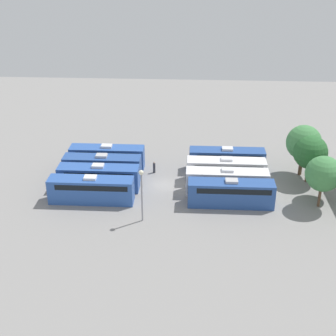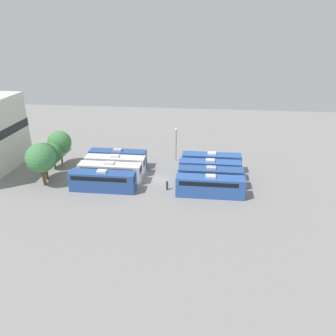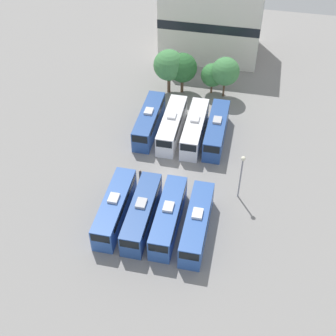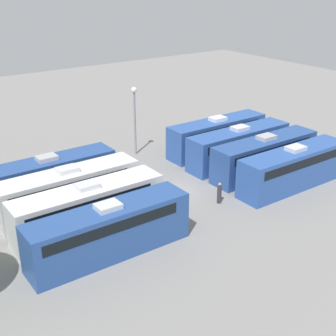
% 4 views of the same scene
% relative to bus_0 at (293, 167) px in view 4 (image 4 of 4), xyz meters
% --- Properties ---
extents(ground_plane, '(111.74, 111.74, 0.00)m').
position_rel_bus_0_xyz_m(ground_plane, '(5.19, 8.84, -1.86)').
color(ground_plane, gray).
extents(bus_0, '(2.63, 11.22, 3.74)m').
position_rel_bus_0_xyz_m(bus_0, '(0.00, 0.00, 0.00)').
color(bus_0, '#2D56A8').
rests_on(bus_0, ground_plane).
extents(bus_1, '(2.63, 11.22, 3.74)m').
position_rel_bus_0_xyz_m(bus_1, '(3.47, -0.11, 0.00)').
color(bus_1, '#284C93').
rests_on(bus_1, ground_plane).
extents(bus_2, '(2.63, 11.22, 3.74)m').
position_rel_bus_0_xyz_m(bus_2, '(6.80, 0.00, 0.00)').
color(bus_2, '#2D56A8').
rests_on(bus_2, ground_plane).
extents(bus_3, '(2.63, 11.22, 3.74)m').
position_rel_bus_0_xyz_m(bus_3, '(10.36, -0.32, 0.00)').
color(bus_3, '#2D56A8').
rests_on(bus_3, ground_plane).
extents(bus_4, '(2.63, 11.22, 3.74)m').
position_rel_bus_0_xyz_m(bus_4, '(-0.03, 18.10, 0.00)').
color(bus_4, '#284C93').
rests_on(bus_4, ground_plane).
extents(bus_5, '(2.63, 11.22, 3.74)m').
position_rel_bus_0_xyz_m(bus_5, '(3.57, 17.79, 0.00)').
color(bus_5, white).
rests_on(bus_5, ground_plane).
extents(bus_6, '(2.63, 11.22, 3.74)m').
position_rel_bus_0_xyz_m(bus_6, '(7.05, 17.72, 0.00)').
color(bus_6, silver).
rests_on(bus_6, ground_plane).
extents(bus_7, '(2.63, 11.22, 3.74)m').
position_rel_bus_0_xyz_m(bus_7, '(10.25, 18.05, 0.00)').
color(bus_7, '#284C93').
rests_on(bus_7, ground_plane).
extents(worker_person, '(0.36, 0.36, 1.78)m').
position_rel_bus_0_xyz_m(worker_person, '(1.36, 7.23, -1.03)').
color(worker_person, '#333338').
rests_on(worker_person, ground_plane).
extents(light_pole, '(0.60, 0.60, 6.99)m').
position_rel_bus_0_xyz_m(light_pole, '(14.71, 6.87, 2.95)').
color(light_pole, gray).
rests_on(light_pole, ground_plane).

